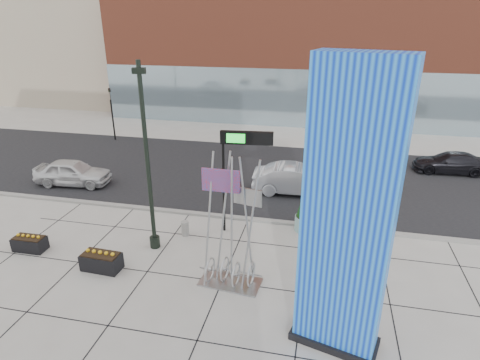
% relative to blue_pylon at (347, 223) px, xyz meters
% --- Properties ---
extents(ground, '(160.00, 160.00, 0.00)m').
position_rel_blue_pylon_xyz_m(ground, '(-5.10, 3.14, -4.10)').
color(ground, '#9E9991').
rests_on(ground, ground).
extents(street_asphalt, '(80.00, 12.00, 0.02)m').
position_rel_blue_pylon_xyz_m(street_asphalt, '(-5.10, 13.14, -4.09)').
color(street_asphalt, black).
rests_on(street_asphalt, ground).
extents(curb_edge, '(80.00, 0.30, 0.12)m').
position_rel_blue_pylon_xyz_m(curb_edge, '(-5.10, 7.14, -4.04)').
color(curb_edge, gray).
rests_on(curb_edge, ground).
extents(tower_podium, '(34.00, 10.00, 11.00)m').
position_rel_blue_pylon_xyz_m(tower_podium, '(-4.10, 30.14, 1.40)').
color(tower_podium, brown).
rests_on(tower_podium, ground).
extents(tower_glass_front, '(34.00, 0.60, 5.00)m').
position_rel_blue_pylon_xyz_m(tower_glass_front, '(-4.10, 25.34, -1.60)').
color(tower_glass_front, '#8CA5B2').
rests_on(tower_glass_front, ground).
extents(blue_pylon, '(2.76, 1.77, 8.50)m').
position_rel_blue_pylon_xyz_m(blue_pylon, '(0.00, 0.00, 0.00)').
color(blue_pylon, '#0D34CA').
rests_on(blue_pylon, ground).
extents(lamp_post, '(0.52, 0.43, 7.77)m').
position_rel_blue_pylon_xyz_m(lamp_post, '(-7.52, 3.91, -0.92)').
color(lamp_post, black).
rests_on(lamp_post, ground).
extents(public_art_sculpture, '(2.35, 1.34, 5.11)m').
position_rel_blue_pylon_xyz_m(public_art_sculpture, '(-3.75, 2.15, -2.76)').
color(public_art_sculpture, '#AEB1B3').
rests_on(public_art_sculpture, ground).
extents(concrete_bollard, '(0.35, 0.35, 0.67)m').
position_rel_blue_pylon_xyz_m(concrete_bollard, '(-6.60, 5.14, -3.77)').
color(concrete_bollard, gray).
rests_on(concrete_bollard, ground).
extents(overhead_street_sign, '(2.25, 0.43, 4.76)m').
position_rel_blue_pylon_xyz_m(overhead_street_sign, '(-4.16, 5.94, -0.02)').
color(overhead_street_sign, black).
rests_on(overhead_street_sign, ground).
extents(round_planter_east, '(1.12, 1.12, 2.80)m').
position_rel_blue_pylon_xyz_m(round_planter_east, '(0.74, 4.94, -2.78)').
color(round_planter_east, '#83B1AF').
rests_on(round_planter_east, ground).
extents(round_planter_mid, '(0.93, 0.93, 2.32)m').
position_rel_blue_pylon_xyz_m(round_planter_mid, '(-0.77, 6.74, -3.01)').
color(round_planter_mid, '#83B1AF').
rests_on(round_planter_mid, ground).
extents(round_planter_west, '(1.03, 1.03, 2.56)m').
position_rel_blue_pylon_xyz_m(round_planter_west, '(-1.30, 6.74, -2.89)').
color(round_planter_west, '#83B1AF').
rests_on(round_planter_west, ground).
extents(box_planter_north, '(1.35, 0.69, 0.74)m').
position_rel_blue_pylon_xyz_m(box_planter_north, '(-12.60, 2.56, -3.77)').
color(box_planter_north, black).
rests_on(box_planter_north, ground).
extents(box_planter_south, '(1.55, 0.83, 0.83)m').
position_rel_blue_pylon_xyz_m(box_planter_south, '(-8.90, 1.94, -3.72)').
color(box_planter_south, black).
rests_on(box_planter_south, ground).
extents(car_white_west, '(4.49, 2.16, 1.48)m').
position_rel_blue_pylon_xyz_m(car_white_west, '(-14.96, 9.32, -3.36)').
color(car_white_west, silver).
rests_on(car_white_west, ground).
extents(car_silver_mid, '(4.94, 1.97, 1.60)m').
position_rel_blue_pylon_xyz_m(car_silver_mid, '(-2.08, 10.84, -3.30)').
color(car_silver_mid, '#B9BAC1').
rests_on(car_silver_mid, ground).
extents(car_dark_east, '(4.47, 1.94, 1.28)m').
position_rel_blue_pylon_xyz_m(car_dark_east, '(7.08, 16.12, -3.46)').
color(car_dark_east, black).
rests_on(car_dark_east, ground).
extents(traffic_signal, '(0.15, 0.18, 4.10)m').
position_rel_blue_pylon_xyz_m(traffic_signal, '(-17.10, 18.14, -1.80)').
color(traffic_signal, black).
rests_on(traffic_signal, ground).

